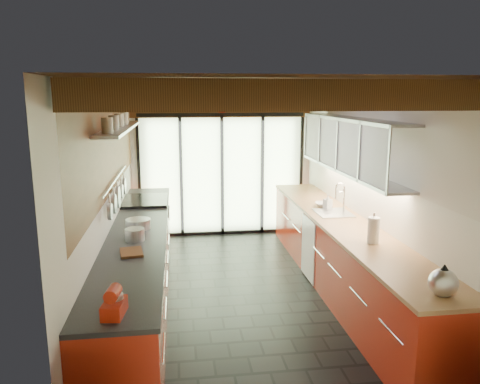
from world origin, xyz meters
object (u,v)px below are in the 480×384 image
Objects in this scene: kettle at (443,281)px; paper_towel at (373,231)px; stand_mixer at (114,303)px; bowl at (324,205)px; soap_bottle at (328,202)px.

paper_towel reaches higher than kettle.
kettle is at bearing -0.14° from stand_mixer.
kettle is at bearing -90.00° from bowl.
kettle is at bearing -90.00° from paper_towel.
paper_towel is (-0.00, 1.34, 0.02)m from kettle.
stand_mixer reaches higher than bowl.
soap_bottle is (2.54, 2.87, 0.02)m from stand_mixer.
soap_bottle is at bearing 48.54° from stand_mixer.
kettle is 3.05m from bowl.
stand_mixer is 0.93× the size of kettle.
soap_bottle is 0.18m from bowl.
stand_mixer is 3.96m from bowl.
soap_bottle is 0.87× the size of bowl.
stand_mixer reaches higher than soap_bottle.
stand_mixer is at bearing -129.86° from bowl.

